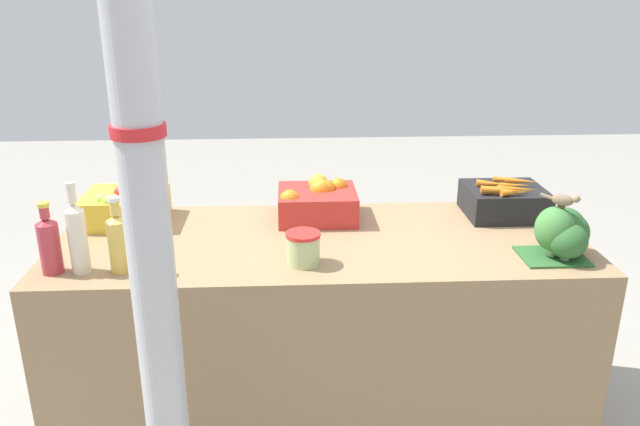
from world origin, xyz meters
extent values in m
plane|color=gray|center=(0.00, 0.00, 0.00)|extent=(10.00, 10.00, 0.00)
cube|color=#937551|center=(0.00, 0.00, 0.39)|extent=(1.95, 0.77, 0.79)
cylinder|color=#B7BABF|center=(-0.46, -0.69, 1.30)|extent=(0.12, 0.12, 2.60)
cylinder|color=red|center=(-0.46, -0.69, 1.35)|extent=(0.13, 0.13, 0.03)
cube|color=gold|center=(-0.76, 0.22, 0.84)|extent=(0.31, 0.28, 0.12)
sphere|color=#9EBC42|center=(-0.79, 0.13, 0.90)|extent=(0.07, 0.07, 0.07)
sphere|color=#9EBC42|center=(-0.74, 0.20, 0.89)|extent=(0.06, 0.06, 0.06)
sphere|color=gold|center=(-0.65, 0.18, 0.90)|extent=(0.07, 0.07, 0.07)
sphere|color=red|center=(-0.76, 0.31, 0.90)|extent=(0.06, 0.06, 0.06)
sphere|color=#9EBC42|center=(-0.67, 0.24, 0.90)|extent=(0.07, 0.07, 0.07)
sphere|color=#9EBC42|center=(-0.71, 0.25, 0.89)|extent=(0.08, 0.08, 0.08)
sphere|color=#9EBC42|center=(-0.82, 0.15, 0.90)|extent=(0.07, 0.07, 0.07)
sphere|color=red|center=(-0.77, 0.22, 0.90)|extent=(0.07, 0.07, 0.07)
cube|color=red|center=(0.00, 0.22, 0.84)|extent=(0.31, 0.28, 0.12)
sphere|color=orange|center=(0.09, 0.27, 0.90)|extent=(0.07, 0.07, 0.07)
sphere|color=orange|center=(-0.11, 0.15, 0.89)|extent=(0.08, 0.08, 0.08)
sphere|color=orange|center=(0.01, 0.31, 0.90)|extent=(0.08, 0.08, 0.08)
sphere|color=orange|center=(0.04, 0.24, 0.90)|extent=(0.07, 0.07, 0.07)
sphere|color=orange|center=(0.01, 0.23, 0.90)|extent=(0.09, 0.09, 0.09)
cube|color=black|center=(0.76, 0.22, 0.84)|extent=(0.31, 0.28, 0.12)
cone|color=orange|center=(0.77, 0.11, 0.92)|extent=(0.13, 0.05, 0.03)
cone|color=orange|center=(0.78, 0.14, 0.92)|extent=(0.16, 0.05, 0.02)
cone|color=orange|center=(0.73, 0.18, 0.91)|extent=(0.15, 0.04, 0.02)
cone|color=orange|center=(0.79, 0.26, 0.92)|extent=(0.13, 0.06, 0.03)
cone|color=orange|center=(0.71, 0.12, 0.92)|extent=(0.16, 0.06, 0.03)
cone|color=orange|center=(0.79, 0.19, 0.92)|extent=(0.13, 0.03, 0.03)
cone|color=orange|center=(0.83, 0.24, 0.92)|extent=(0.13, 0.06, 0.03)
cone|color=orange|center=(0.71, 0.23, 0.91)|extent=(0.13, 0.06, 0.03)
cone|color=orange|center=(0.73, 0.12, 0.92)|extent=(0.15, 0.06, 0.02)
cube|color=#2D602D|center=(0.79, -0.22, 0.79)|extent=(0.22, 0.18, 0.01)
ellipsoid|color=#2D602D|center=(0.84, -0.18, 0.88)|extent=(0.15, 0.15, 0.14)
cylinder|color=#B2C693|center=(0.84, -0.18, 0.81)|extent=(0.03, 0.03, 0.02)
ellipsoid|color=#2D602D|center=(0.82, -0.25, 0.86)|extent=(0.14, 0.14, 0.12)
cylinder|color=#B2C693|center=(0.82, -0.25, 0.81)|extent=(0.03, 0.03, 0.02)
ellipsoid|color=#427F3D|center=(0.79, -0.21, 0.89)|extent=(0.13, 0.13, 0.16)
cylinder|color=#B2C693|center=(0.79, -0.21, 0.81)|extent=(0.03, 0.03, 0.02)
ellipsoid|color=#2D602D|center=(0.85, -0.19, 0.87)|extent=(0.13, 0.13, 0.14)
cylinder|color=#B2C693|center=(0.85, -0.19, 0.81)|extent=(0.03, 0.03, 0.02)
cylinder|color=#B2333D|center=(-0.89, -0.25, 0.87)|extent=(0.07, 0.07, 0.17)
cone|color=#B2333D|center=(-0.89, -0.25, 0.97)|extent=(0.07, 0.07, 0.02)
cylinder|color=#B2333D|center=(-0.89, -0.25, 0.99)|extent=(0.03, 0.03, 0.04)
cylinder|color=gold|center=(-0.89, -0.25, 1.02)|extent=(0.04, 0.04, 0.01)
cylinder|color=beige|center=(-0.80, -0.25, 0.89)|extent=(0.06, 0.06, 0.21)
cone|color=beige|center=(-0.80, -0.25, 1.01)|extent=(0.06, 0.06, 0.03)
cylinder|color=beige|center=(-0.80, -0.25, 1.05)|extent=(0.03, 0.03, 0.05)
cylinder|color=silver|center=(-0.80, -0.25, 1.09)|extent=(0.03, 0.03, 0.01)
cylinder|color=gold|center=(-0.67, -0.25, 0.87)|extent=(0.07, 0.07, 0.17)
cone|color=gold|center=(-0.67, -0.25, 0.97)|extent=(0.07, 0.07, 0.02)
cylinder|color=gold|center=(-0.67, -0.25, 1.00)|extent=(0.03, 0.03, 0.04)
cylinder|color=silver|center=(-0.67, -0.25, 1.03)|extent=(0.04, 0.04, 0.01)
cylinder|color=#B2C684|center=(-0.07, -0.22, 0.84)|extent=(0.11, 0.11, 0.10)
cylinder|color=red|center=(-0.07, -0.22, 0.89)|extent=(0.12, 0.12, 0.01)
cube|color=#4C3D2D|center=(0.80, -0.22, 0.97)|extent=(0.02, 0.02, 0.01)
ellipsoid|color=#7A664C|center=(0.80, -0.22, 1.00)|extent=(0.08, 0.07, 0.04)
sphere|color=#897556|center=(0.83, -0.24, 1.01)|extent=(0.03, 0.03, 0.03)
cone|color=#4C3D28|center=(0.84, -0.25, 1.01)|extent=(0.02, 0.01, 0.01)
cube|color=#7A664C|center=(0.76, -0.18, 1.00)|extent=(0.04, 0.04, 0.01)
camera|label=1|loc=(-0.11, -2.14, 1.67)|focal=35.00mm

